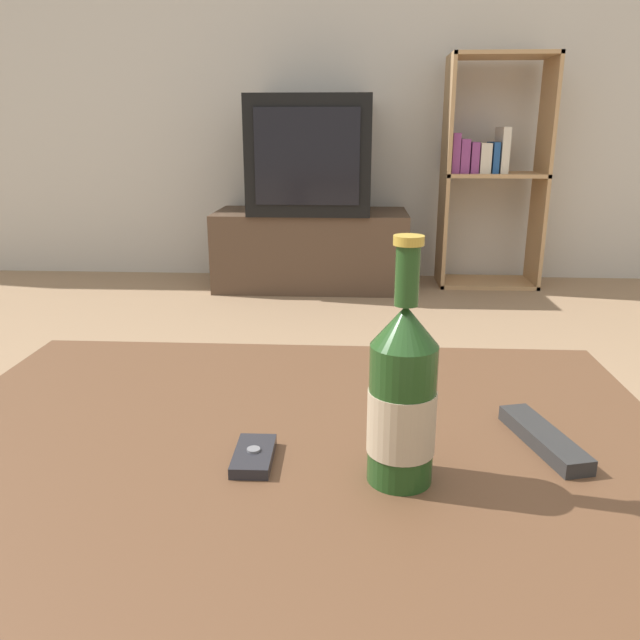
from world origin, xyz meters
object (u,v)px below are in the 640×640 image
(tv_stand, at_px, (311,249))
(television, at_px, (311,155))
(bookshelf, at_px, (489,169))
(beer_bottle, at_px, (402,399))
(cell_phone, at_px, (254,456))
(remote_control, at_px, (543,438))

(tv_stand, distance_m, television, 0.51)
(tv_stand, relative_size, bookshelf, 0.85)
(beer_bottle, relative_size, cell_phone, 3.13)
(bookshelf, relative_size, cell_phone, 13.41)
(tv_stand, relative_size, remote_control, 6.11)
(television, bearing_deg, remote_control, -79.59)
(bookshelf, height_order, beer_bottle, bookshelf)
(beer_bottle, bearing_deg, television, 96.20)
(remote_control, bearing_deg, television, 85.56)
(bookshelf, height_order, cell_phone, bookshelf)
(cell_phone, height_order, remote_control, remote_control)
(beer_bottle, xyz_separation_m, remote_control, (0.19, 0.09, -0.09))
(bookshelf, bearing_deg, tv_stand, -173.88)
(tv_stand, height_order, bookshelf, bookshelf)
(bookshelf, xyz_separation_m, remote_control, (-0.47, -2.77, -0.18))
(television, distance_m, beer_bottle, 2.78)
(bookshelf, relative_size, remote_control, 7.17)
(beer_bottle, bearing_deg, tv_stand, 96.19)
(remote_control, bearing_deg, beer_bottle, -169.08)
(bookshelf, bearing_deg, remote_control, -99.59)
(television, relative_size, bookshelf, 0.52)
(bookshelf, distance_m, remote_control, 2.81)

